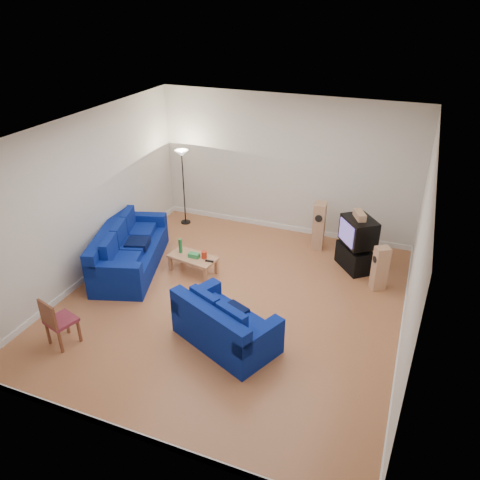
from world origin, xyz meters
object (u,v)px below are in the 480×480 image
(tv_stand, at_px, (354,257))
(sofa_loveseat, at_px, (224,327))
(sofa_three_seat, at_px, (128,253))
(coffee_table, at_px, (193,259))
(television, at_px, (358,231))

(tv_stand, bearing_deg, sofa_loveseat, -65.78)
(sofa_three_seat, relative_size, tv_stand, 3.26)
(sofa_three_seat, bearing_deg, coffee_table, 86.64)
(coffee_table, height_order, television, television)
(coffee_table, bearing_deg, tv_stand, 24.14)
(coffee_table, bearing_deg, television, 23.42)
(coffee_table, xyz_separation_m, television, (3.05, 1.32, 0.56))
(sofa_three_seat, distance_m, tv_stand, 4.68)
(sofa_loveseat, xyz_separation_m, television, (1.60, 3.13, 0.55))
(sofa_loveseat, relative_size, television, 2.17)
(coffee_table, bearing_deg, sofa_three_seat, -165.65)
(television, bearing_deg, coffee_table, -103.03)
(sofa_loveseat, bearing_deg, coffee_table, 153.01)
(sofa_loveseat, xyz_separation_m, coffee_table, (-1.46, 1.81, -0.01))
(television, bearing_deg, sofa_three_seat, -105.67)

